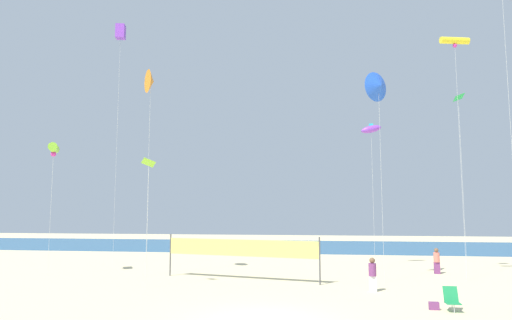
{
  "coord_description": "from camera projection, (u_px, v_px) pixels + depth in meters",
  "views": [
    {
      "loc": [
        2.25,
        -16.1,
        3.65
      ],
      "look_at": [
        -1.57,
        8.89,
        6.53
      ],
      "focal_mm": 32.45,
      "sensor_mm": 36.0,
      "label": 1
    }
  ],
  "objects": [
    {
      "name": "kite_violet_box",
      "position": [
        121.0,
        32.0,
        36.44
      ],
      "size": [
        0.83,
        0.83,
        18.4
      ],
      "color": "silver",
      "rests_on": "ground"
    },
    {
      "name": "folding_beach_chair",
      "position": [
        452.0,
        299.0,
        17.24
      ],
      "size": [
        0.52,
        0.65,
        0.89
      ],
      "rotation": [
        0.0,
        0.0,
        -0.7
      ],
      "color": "#1E8C4C",
      "rests_on": "ground"
    },
    {
      "name": "kite_yellow_tube",
      "position": [
        455.0,
        42.0,
        26.31
      ],
      "size": [
        1.7,
        0.78,
        13.59
      ],
      "color": "silver",
      "rests_on": "ground"
    },
    {
      "name": "kite_lime_tube",
      "position": [
        54.0,
        149.0,
        27.67
      ],
      "size": [
        1.05,
        1.4,
        7.77
      ],
      "color": "silver",
      "rests_on": "ground"
    },
    {
      "name": "kite_blue_delta",
      "position": [
        378.0,
        86.0,
        25.46
      ],
      "size": [
        1.55,
        1.41,
        11.42
      ],
      "color": "silver",
      "rests_on": "ground"
    },
    {
      "name": "beach_handbag",
      "position": [
        434.0,
        306.0,
        17.47
      ],
      "size": [
        0.37,
        0.18,
        0.29
      ],
      "primitive_type": "cube",
      "color": "#7A3872",
      "rests_on": "ground"
    },
    {
      "name": "kite_green_diamond",
      "position": [
        458.0,
        99.0,
        29.01
      ],
      "size": [
        0.92,
        0.92,
        11.13
      ],
      "color": "silver",
      "rests_on": "ground"
    },
    {
      "name": "volleyball_net",
      "position": [
        240.0,
        249.0,
        25.37
      ],
      "size": [
        8.78,
        2.23,
        2.4
      ],
      "color": "#4C4C51",
      "rests_on": "ground"
    },
    {
      "name": "ocean_band",
      "position": [
        307.0,
        246.0,
        50.69
      ],
      "size": [
        120.0,
        20.0,
        0.01
      ],
      "primitive_type": "cube",
      "color": "#28608C",
      "rests_on": "ground"
    },
    {
      "name": "kite_orange_delta",
      "position": [
        151.0,
        82.0,
        28.21
      ],
      "size": [
        1.18,
        1.38,
        12.34
      ],
      "color": "silver",
      "rests_on": "ground"
    },
    {
      "name": "kite_lime_diamond",
      "position": [
        149.0,
        162.0,
        23.1
      ],
      "size": [
        0.73,
        0.73,
        6.41
      ],
      "color": "silver",
      "rests_on": "ground"
    },
    {
      "name": "kite_violet_inflatable",
      "position": [
        371.0,
        129.0,
        31.74
      ],
      "size": [
        1.55,
        0.78,
        9.75
      ],
      "color": "silver",
      "rests_on": "ground"
    },
    {
      "name": "beachgoer_plum_shirt",
      "position": [
        373.0,
        273.0,
        21.59
      ],
      "size": [
        0.36,
        0.36,
        1.56
      ],
      "rotation": [
        0.0,
        0.0,
        2.82
      ],
      "color": "white",
      "rests_on": "ground"
    },
    {
      "name": "ground_plane",
      "position": [
        262.0,
        320.0,
        15.74
      ],
      "size": [
        120.0,
        120.0,
        0.0
      ],
      "primitive_type": "plane",
      "color": "beige"
    },
    {
      "name": "beachgoer_coral_shirt",
      "position": [
        437.0,
        260.0,
        27.79
      ],
      "size": [
        0.35,
        0.35,
        1.53
      ],
      "rotation": [
        0.0,
        0.0,
        2.25
      ],
      "color": "#7A3872",
      "rests_on": "ground"
    }
  ]
}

